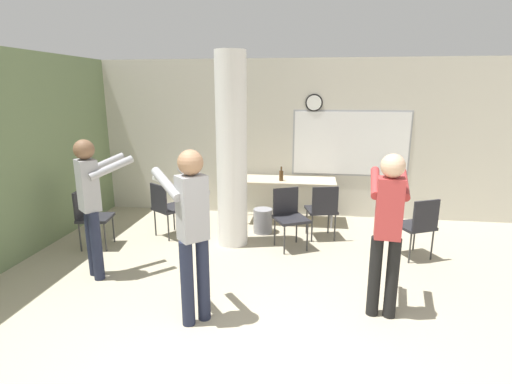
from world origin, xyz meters
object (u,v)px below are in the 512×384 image
at_px(chair_table_right, 322,208).
at_px(person_playing_side, 388,223).
at_px(chair_near_pillar, 166,206).
at_px(bottle_on_table, 281,175).
at_px(chair_by_left_wall, 90,214).
at_px(folding_table, 287,182).
at_px(chair_mid_room, 418,223).
at_px(chair_table_front, 289,214).
at_px(person_watching_back, 92,198).
at_px(person_playing_front, 192,224).

relative_size(chair_table_right, person_playing_side, 0.51).
xyz_separation_m(chair_near_pillar, chair_table_right, (2.42, 0.23, 0.00)).
relative_size(bottle_on_table, chair_by_left_wall, 0.28).
height_order(folding_table, chair_by_left_wall, chair_by_left_wall).
xyz_separation_m(bottle_on_table, chair_mid_room, (1.96, -1.24, -0.35)).
bearing_deg(chair_near_pillar, person_playing_side, -31.97).
relative_size(chair_mid_room, person_playing_side, 0.51).
height_order(bottle_on_table, chair_near_pillar, bottle_on_table).
bearing_deg(chair_table_front, person_watching_back, -150.46).
bearing_deg(chair_table_front, folding_table, 95.68).
relative_size(bottle_on_table, person_playing_front, 0.14).
relative_size(folding_table, chair_table_right, 1.94).
distance_m(chair_mid_room, chair_by_left_wall, 4.65).
xyz_separation_m(chair_mid_room, chair_table_right, (-1.27, 0.58, 0.00)).
bearing_deg(chair_mid_room, chair_near_pillar, 174.71).
distance_m(bottle_on_table, chair_table_right, 1.02).
height_order(folding_table, person_playing_front, person_playing_front).
distance_m(folding_table, chair_near_pillar, 2.09).
relative_size(chair_mid_room, person_playing_front, 0.50).
bearing_deg(person_watching_back, chair_table_front, 29.54).
height_order(folding_table, person_playing_side, person_playing_side).
relative_size(chair_by_left_wall, person_playing_side, 0.51).
distance_m(chair_mid_room, person_playing_front, 3.25).
xyz_separation_m(bottle_on_table, chair_table_front, (0.20, -1.05, -0.35)).
xyz_separation_m(folding_table, chair_near_pillar, (-1.81, -1.02, -0.20)).
bearing_deg(person_watching_back, bottle_on_table, 48.31).
xyz_separation_m(chair_mid_room, person_playing_side, (-0.70, -1.52, 0.49)).
relative_size(chair_table_front, person_playing_side, 0.51).
xyz_separation_m(bottle_on_table, chair_by_left_wall, (-2.68, -1.46, -0.35)).
xyz_separation_m(chair_near_pillar, chair_table_front, (1.93, -0.15, 0.00)).
height_order(chair_mid_room, person_playing_side, person_playing_side).
height_order(chair_near_pillar, chair_table_right, same).
distance_m(chair_mid_room, chair_table_right, 1.40).
bearing_deg(folding_table, chair_near_pillar, -150.73).
bearing_deg(chair_table_right, person_playing_front, -117.85).
bearing_deg(person_playing_front, person_playing_side, 11.39).
relative_size(bottle_on_table, chair_mid_room, 0.28).
bearing_deg(person_playing_side, person_watching_back, 172.97).
xyz_separation_m(bottle_on_table, person_watching_back, (-2.09, -2.35, 0.15)).
relative_size(bottle_on_table, chair_table_front, 0.28).
height_order(chair_mid_room, person_watching_back, person_watching_back).
height_order(chair_near_pillar, chair_by_left_wall, same).
bearing_deg(chair_near_pillar, person_playing_front, -63.72).
height_order(bottle_on_table, chair_table_front, bottle_on_table).
xyz_separation_m(folding_table, person_watching_back, (-2.18, -2.47, 0.30)).
bearing_deg(chair_mid_room, person_playing_front, -143.59).
xyz_separation_m(chair_table_right, person_playing_side, (0.57, -2.10, 0.49)).
relative_size(bottle_on_table, chair_table_right, 0.28).
bearing_deg(bottle_on_table, person_playing_side, -65.42).
bearing_deg(chair_table_front, chair_near_pillar, 175.54).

